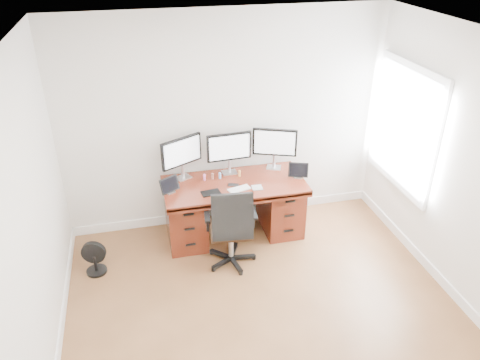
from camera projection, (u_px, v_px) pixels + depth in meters
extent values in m
plane|color=brown|center=(277.00, 341.00, 4.44)|extent=(4.50, 4.50, 0.00)
cube|color=white|center=(226.00, 123.00, 5.70)|extent=(4.00, 0.10, 2.70)
cube|color=white|center=(404.00, 127.00, 5.44)|extent=(0.04, 1.30, 1.50)
cube|color=white|center=(403.00, 127.00, 5.44)|extent=(0.01, 1.15, 1.35)
cube|color=#571E11|center=(234.00, 185.00, 5.62)|extent=(1.70, 0.80, 0.05)
cube|color=#571E11|center=(186.00, 216.00, 5.71)|extent=(0.45, 0.70, 0.70)
cube|color=#571E11|center=(280.00, 204.00, 5.95)|extent=(0.45, 0.70, 0.70)
cube|color=#43160C|center=(229.00, 189.00, 5.99)|extent=(0.74, 0.03, 0.40)
cylinder|color=black|center=(231.00, 258.00, 5.48)|extent=(0.60, 0.60, 0.08)
cylinder|color=silver|center=(231.00, 242.00, 5.37)|extent=(0.06, 0.06, 0.39)
cube|color=black|center=(231.00, 228.00, 5.28)|extent=(0.51, 0.50, 0.07)
cube|color=black|center=(233.00, 217.00, 4.95)|extent=(0.45, 0.10, 0.53)
cube|color=black|center=(207.00, 217.00, 5.16)|extent=(0.08, 0.24, 0.03)
cube|color=black|center=(254.00, 214.00, 5.22)|extent=(0.08, 0.24, 0.03)
cylinder|color=black|center=(97.00, 271.00, 5.32)|extent=(0.23, 0.23, 0.03)
cylinder|color=black|center=(95.00, 263.00, 5.27)|extent=(0.04, 0.04, 0.19)
cylinder|color=black|center=(94.00, 253.00, 5.20)|extent=(0.28, 0.12, 0.27)
cube|color=silver|center=(183.00, 177.00, 5.72)|extent=(0.22, 0.21, 0.01)
cylinder|color=silver|center=(183.00, 171.00, 5.68)|extent=(0.04, 0.04, 0.18)
cube|color=black|center=(181.00, 152.00, 5.55)|extent=(0.50, 0.29, 0.35)
cube|color=white|center=(182.00, 152.00, 5.54)|extent=(0.44, 0.24, 0.30)
cube|color=silver|center=(229.00, 172.00, 5.84)|extent=(0.19, 0.15, 0.01)
cylinder|color=silver|center=(229.00, 166.00, 5.80)|extent=(0.04, 0.04, 0.18)
cube|color=black|center=(229.00, 147.00, 5.67)|extent=(0.55, 0.06, 0.35)
cube|color=white|center=(229.00, 147.00, 5.65)|extent=(0.50, 0.03, 0.30)
cube|color=silver|center=(274.00, 167.00, 5.96)|extent=(0.22, 0.20, 0.01)
cylinder|color=silver|center=(274.00, 161.00, 5.92)|extent=(0.04, 0.04, 0.18)
cube|color=black|center=(275.00, 142.00, 5.79)|extent=(0.52, 0.24, 0.35)
cube|color=white|center=(275.00, 143.00, 5.77)|extent=(0.47, 0.19, 0.30)
cube|color=silver|center=(170.00, 192.00, 5.41)|extent=(0.13, 0.12, 0.01)
cube|color=black|center=(170.00, 185.00, 5.36)|extent=(0.24, 0.18, 0.17)
cube|color=silver|center=(298.00, 177.00, 5.73)|extent=(0.12, 0.11, 0.01)
cube|color=black|center=(299.00, 170.00, 5.68)|extent=(0.25, 0.15, 0.17)
cube|color=white|center=(239.00, 189.00, 5.47)|extent=(0.28, 0.18, 0.01)
cube|color=silver|center=(257.00, 188.00, 5.50)|extent=(0.13, 0.13, 0.01)
cube|color=black|center=(211.00, 193.00, 5.40)|extent=(0.23, 0.16, 0.01)
cube|color=black|center=(233.00, 185.00, 5.56)|extent=(0.14, 0.11, 0.01)
cylinder|color=pink|center=(204.00, 178.00, 5.66)|extent=(0.03, 0.03, 0.06)
sphere|color=pink|center=(204.00, 175.00, 5.64)|extent=(0.03, 0.03, 0.03)
cylinder|color=brown|center=(213.00, 177.00, 5.68)|extent=(0.03, 0.03, 0.06)
sphere|color=brown|center=(212.00, 174.00, 5.66)|extent=(0.03, 0.03, 0.03)
cylinder|color=#669FE3|center=(220.00, 176.00, 5.70)|extent=(0.03, 0.03, 0.06)
sphere|color=#669FE3|center=(220.00, 173.00, 5.68)|extent=(0.03, 0.03, 0.03)
cylinder|color=#EDA048|center=(240.00, 174.00, 5.75)|extent=(0.03, 0.03, 0.06)
sphere|color=#EDA048|center=(240.00, 171.00, 5.73)|extent=(0.03, 0.03, 0.03)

